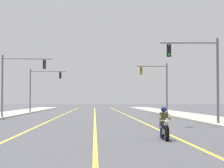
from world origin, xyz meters
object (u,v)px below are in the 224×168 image
object	(u,v)px
traffic_signal_near_left	(17,76)
traffic_signal_mid_right	(158,81)
traffic_signal_near_right	(201,68)
traffic_signal_mid_left	(41,84)
motorcycle_with_rider	(164,126)

from	to	relation	value
traffic_signal_near_left	traffic_signal_mid_right	size ratio (longest dim) A/B	1.00
traffic_signal_near_right	traffic_signal_mid_left	xyz separation A→B (m)	(-15.27, 30.85, 0.06)
traffic_signal_near_right	traffic_signal_mid_right	bearing A→B (deg)	89.88
traffic_signal_near_left	traffic_signal_mid_right	world-z (taller)	same
traffic_signal_mid_left	traffic_signal_near_left	bearing A→B (deg)	-90.06
motorcycle_with_rider	traffic_signal_mid_right	world-z (taller)	traffic_signal_mid_right
traffic_signal_near_left	motorcycle_with_rider	bearing A→B (deg)	-65.34
traffic_signal_near_left	traffic_signal_mid_left	xyz separation A→B (m)	(0.02, 18.56, 0.01)
motorcycle_with_rider	traffic_signal_mid_left	size ratio (longest dim) A/B	0.35
traffic_signal_near_left	traffic_signal_mid_right	bearing A→B (deg)	29.72
traffic_signal_near_left	traffic_signal_mid_left	distance (m)	18.56
traffic_signal_mid_right	traffic_signal_mid_left	xyz separation A→B (m)	(-15.31, 9.81, 0.08)
motorcycle_with_rider	traffic_signal_near_left	world-z (taller)	traffic_signal_near_left
traffic_signal_near_left	traffic_signal_mid_left	bearing A→B (deg)	89.94
traffic_signal_near_right	traffic_signal_mid_left	world-z (taller)	same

